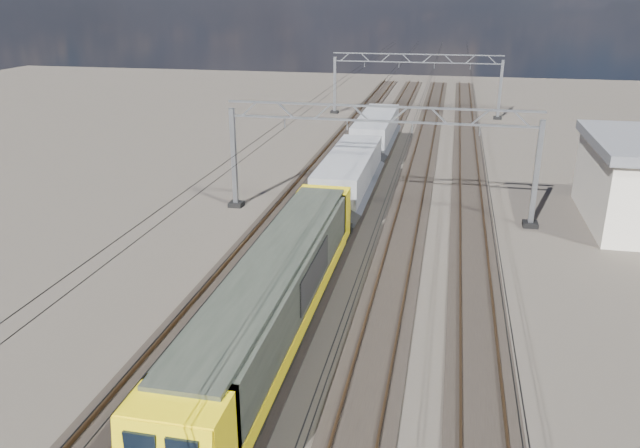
% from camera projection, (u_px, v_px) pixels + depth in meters
% --- Properties ---
extents(ground, '(160.00, 160.00, 0.00)m').
position_uv_depth(ground, '(368.00, 238.00, 36.53)').
color(ground, black).
rests_on(ground, ground).
extents(track_outer_west, '(2.60, 140.00, 0.30)m').
position_uv_depth(track_outer_west, '(270.00, 230.00, 37.66)').
color(track_outer_west, black).
rests_on(track_outer_west, ground).
extents(track_loco, '(2.60, 140.00, 0.30)m').
position_uv_depth(track_loco, '(335.00, 234.00, 36.89)').
color(track_loco, black).
rests_on(track_loco, ground).
extents(track_inner_east, '(2.60, 140.00, 0.30)m').
position_uv_depth(track_inner_east, '(402.00, 240.00, 36.12)').
color(track_inner_east, black).
rests_on(track_inner_east, ground).
extents(track_outer_east, '(2.60, 140.00, 0.30)m').
position_uv_depth(track_outer_east, '(473.00, 245.00, 35.35)').
color(track_outer_east, black).
rests_on(track_outer_east, ground).
extents(catenary_gantry_mid, '(19.90, 0.90, 7.11)m').
position_uv_depth(catenary_gantry_mid, '(378.00, 157.00, 38.85)').
color(catenary_gantry_mid, gray).
rests_on(catenary_gantry_mid, ground).
extents(catenary_gantry_far, '(19.90, 0.90, 7.11)m').
position_uv_depth(catenary_gantry_far, '(416.00, 82.00, 71.91)').
color(catenary_gantry_far, gray).
rests_on(catenary_gantry_far, ground).
extents(overhead_wires, '(12.03, 140.00, 0.53)m').
position_uv_depth(overhead_wires, '(386.00, 116.00, 41.89)').
color(overhead_wires, black).
rests_on(overhead_wires, ground).
extents(locomotive, '(2.76, 21.10, 3.62)m').
position_uv_depth(locomotive, '(276.00, 294.00, 24.57)').
color(locomotive, black).
rests_on(locomotive, ground).
extents(hopper_wagon_lead, '(3.38, 13.00, 3.25)m').
position_uv_depth(hopper_wagon_lead, '(349.00, 176.00, 40.85)').
color(hopper_wagon_lead, black).
rests_on(hopper_wagon_lead, ground).
extents(hopper_wagon_mid, '(3.38, 13.00, 3.25)m').
position_uv_depth(hopper_wagon_mid, '(376.00, 132.00, 53.89)').
color(hopper_wagon_mid, black).
rests_on(hopper_wagon_mid, ground).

